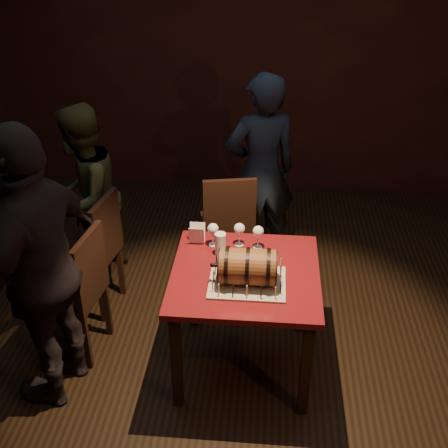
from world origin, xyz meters
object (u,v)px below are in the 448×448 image
object	(u,v)px
barrel_cake	(248,267)
wine_glass_left	(213,230)
person_left_rear	(84,198)
person_left_front	(42,271)
wine_glass_mid	(239,230)
chair_left_rear	(96,247)
person_back	(261,172)
pub_table	(245,287)
chair_left_front	(79,287)
wine_glass_right	(258,232)
chair_back	(228,221)
pint_of_ale	(220,244)

from	to	relation	value
barrel_cake	wine_glass_left	bearing A→B (deg)	121.29
person_left_rear	person_left_front	world-z (taller)	person_left_front
wine_glass_mid	chair_left_rear	world-z (taller)	chair_left_rear
person_back	person_left_front	distance (m)	1.99
pub_table	chair_left_front	world-z (taller)	chair_left_front
wine_glass_right	chair_back	size ratio (longest dim) A/B	0.17
wine_glass_mid	person_left_front	distance (m)	1.23
wine_glass_left	chair_left_rear	distance (m)	0.98
chair_left_front	pub_table	bearing A→B (deg)	-2.95
chair_left_rear	wine_glass_left	bearing A→B (deg)	-15.61
chair_left_rear	chair_left_front	world-z (taller)	same
pint_of_ale	chair_left_rear	xyz separation A→B (m)	(-0.94, 0.35, -0.30)
chair_back	chair_left_front	distance (m)	1.30
wine_glass_mid	pint_of_ale	size ratio (longest dim) A/B	1.07
pint_of_ale	barrel_cake	bearing A→B (deg)	-58.14
pint_of_ale	person_left_front	xyz separation A→B (m)	(-0.97, -0.47, 0.07)
person_back	barrel_cake	bearing A→B (deg)	68.40
chair_left_front	person_left_front	xyz separation A→B (m)	(-0.06, -0.34, 0.37)
pub_table	wine_glass_mid	distance (m)	0.38
wine_glass_left	chair_back	size ratio (longest dim) A/B	0.17
chair_left_rear	wine_glass_mid	bearing A→B (deg)	-12.33
barrel_cake	person_left_front	size ratio (longest dim) A/B	0.22
pint_of_ale	person_back	bearing A→B (deg)	78.83
barrel_cake	chair_left_rear	bearing A→B (deg)	150.15
person_left_front	wine_glass_right	bearing A→B (deg)	127.16
person_left_rear	person_left_front	xyz separation A→B (m)	(0.14, -1.17, 0.16)
chair_left_front	barrel_cake	bearing A→B (deg)	-8.77
wine_glass_mid	chair_back	xyz separation A→B (m)	(-0.13, 0.69, -0.34)
person_left_front	wine_glass_left	bearing A→B (deg)	134.05
pub_table	pint_of_ale	size ratio (longest dim) A/B	6.00
chair_left_rear	person_back	xyz separation A→B (m)	(1.16, 0.78, 0.28)
pint_of_ale	person_back	size ratio (longest dim) A/B	0.09
chair_left_front	person_left_rear	bearing A→B (deg)	103.14
pub_table	person_back	size ratio (longest dim) A/B	0.56
pub_table	wine_glass_right	world-z (taller)	wine_glass_right
chair_left_front	chair_back	bearing A→B (deg)	46.08
wine_glass_right	person_left_front	distance (m)	1.33
chair_left_rear	barrel_cake	bearing A→B (deg)	-29.85
pint_of_ale	chair_left_rear	world-z (taller)	chair_left_rear
pub_table	wine_glass_mid	xyz separation A→B (m)	(-0.06, 0.30, 0.23)
barrel_cake	person_left_rear	bearing A→B (deg)	142.36
wine_glass_left	person_left_front	xyz separation A→B (m)	(-0.92, -0.57, 0.02)
pub_table	person_left_front	distance (m)	1.20
chair_back	chair_left_front	world-z (taller)	same
chair_back	chair_left_rear	size ratio (longest dim) A/B	1.00
wine_glass_left	pint_of_ale	world-z (taller)	wine_glass_left
person_left_front	wine_glass_mid	bearing A→B (deg)	130.56
pub_table	person_back	distance (m)	1.32
pub_table	pint_of_ale	distance (m)	0.31
wine_glass_mid	person_left_rear	distance (m)	1.36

